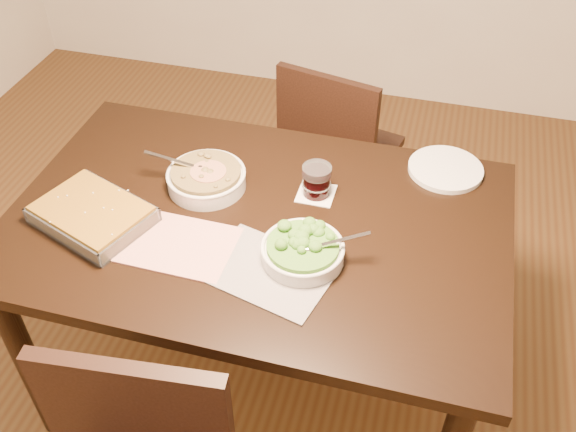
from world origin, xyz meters
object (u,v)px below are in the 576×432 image
object	(u,v)px
table	(258,243)
wine_tumbler	(317,180)
broccoli_bowl	(303,251)
dinner_plate	(445,169)
stew_bowl	(206,178)
baking_dish	(93,215)
chair_far	(335,148)

from	to	relation	value
table	wine_tumbler	world-z (taller)	wine_tumbler
table	broccoli_bowl	size ratio (longest dim) A/B	5.73
wine_tumbler	dinner_plate	size ratio (longest dim) A/B	0.42
table	stew_bowl	xyz separation A→B (m)	(-0.19, 0.10, 0.13)
stew_bowl	broccoli_bowl	world-z (taller)	stew_bowl
stew_bowl	baking_dish	bearing A→B (deg)	-137.29
stew_bowl	chair_far	xyz separation A→B (m)	(0.26, 0.67, -0.31)
table	chair_far	bearing A→B (deg)	84.38
broccoli_bowl	chair_far	distance (m)	0.95
wine_tumbler	dinner_plate	distance (m)	0.42
stew_bowl	baking_dish	size ratio (longest dim) A/B	0.71
table	baking_dish	size ratio (longest dim) A/B	3.83
broccoli_bowl	wine_tumbler	distance (m)	0.27
chair_far	dinner_plate	bearing A→B (deg)	148.44
wine_tumbler	chair_far	world-z (taller)	wine_tumbler
baking_dish	chair_far	world-z (taller)	chair_far
broccoli_bowl	stew_bowl	bearing A→B (deg)	147.87
wine_tumbler	dinner_plate	bearing A→B (deg)	30.27
stew_bowl	broccoli_bowl	distance (m)	0.41
wine_tumbler	chair_far	distance (m)	0.71
broccoli_bowl	baking_dish	size ratio (longest dim) A/B	0.67
wine_tumbler	dinner_plate	world-z (taller)	wine_tumbler
wine_tumbler	chair_far	size ratio (longest dim) A/B	0.11
dinner_plate	stew_bowl	bearing A→B (deg)	-159.16
stew_bowl	wine_tumbler	distance (m)	0.33
dinner_plate	broccoli_bowl	bearing A→B (deg)	-124.69
broccoli_bowl	chair_far	xyz separation A→B (m)	(-0.09, 0.89, -0.31)
broccoli_bowl	dinner_plate	world-z (taller)	broccoli_bowl
wine_tumbler	chair_far	bearing A→B (deg)	95.49
table	chair_far	xyz separation A→B (m)	(0.08, 0.77, -0.19)
table	baking_dish	bearing A→B (deg)	-163.56
table	chair_far	world-z (taller)	chair_far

